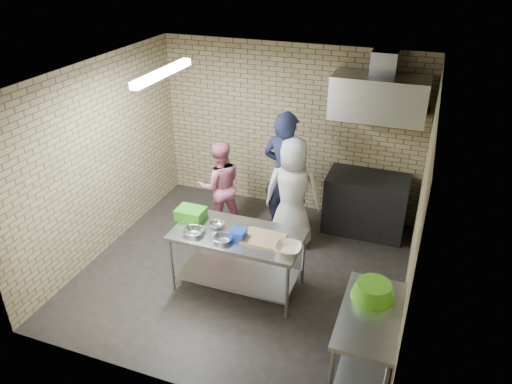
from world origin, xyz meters
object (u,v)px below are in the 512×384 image
bottle_green (413,103)px  woman_white (293,193)px  blue_tub (238,234)px  side_counter (367,340)px  green_basin (373,290)px  woman_pink (220,186)px  bottle_red (384,99)px  stove (366,204)px  green_crate (191,214)px  man_navy (285,175)px  prep_table (238,260)px

bottle_green → woman_white: bearing=-145.5°
blue_tub → side_counter: bearing=-22.1°
green_basin → woman_pink: (-2.55, 1.82, -0.13)m
bottle_red → bottle_green: size_ratio=1.20×
stove → woman_pink: size_ratio=0.85×
green_crate → green_basin: size_ratio=0.79×
side_counter → man_navy: (-1.59, 2.23, 0.60)m
man_navy → woman_white: 0.31m
woman_pink → bottle_red: bearing=169.1°
prep_table → woman_white: 1.35m
blue_tub → man_navy: man_navy is taller
woman_white → man_navy: bearing=-56.1°
prep_table → woman_white: bearing=74.2°
green_basin → man_navy: 2.53m
woman_pink → side_counter: bearing=107.3°
bottle_red → green_crate: bearing=-134.7°
bottle_red → woman_pink: size_ratio=0.13×
woman_white → side_counter: bearing=117.4°
green_basin → woman_pink: size_ratio=0.32×
bottle_green → woman_pink: size_ratio=0.11×
blue_tub → woman_white: bearing=77.3°
blue_tub → prep_table: bearing=116.6°
green_crate → bottle_green: 3.41m
blue_tub → green_basin: bearing=-14.7°
bottle_red → woman_white: (-1.01, -0.97, -1.20)m
woman_white → prep_table: bearing=66.7°
bottle_green → woman_pink: bottle_green is taller
bottle_green → woman_pink: 3.02m
green_crate → bottle_red: bottle_red is taller
side_counter → woman_pink: 3.32m
stove → woman_pink: bearing=-162.3°
green_crate → blue_tub: bearing=-16.3°
side_counter → woman_pink: size_ratio=0.85×
prep_table → bottle_green: 3.24m
green_basin → bottle_green: bottle_green is taller
woman_pink → woman_white: (1.16, -0.05, 0.12)m
green_crate → blue_tub: green_crate is taller
side_counter → bottle_green: size_ratio=8.00×
prep_table → bottle_green: size_ratio=10.84×
stove → man_navy: 1.36m
prep_table → bottle_red: bottle_red is taller
side_counter → blue_tub: 1.91m
stove → blue_tub: 2.45m
bottle_green → man_navy: bottle_green is taller
green_basin → bottle_red: bearing=97.9°
blue_tub → bottle_red: 2.89m
green_basin → woman_white: (-1.39, 1.77, -0.01)m
bottle_red → man_navy: 1.76m
man_navy → woman_pink: size_ratio=1.38×
green_basin → woman_pink: bearing=144.4°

